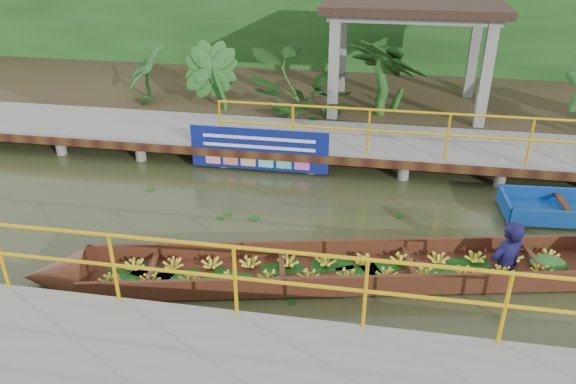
# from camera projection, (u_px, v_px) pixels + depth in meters

# --- Properties ---
(ground) EXTENTS (80.00, 80.00, 0.00)m
(ground) POSITION_uv_depth(u_px,v_px,m) (238.00, 230.00, 10.26)
(ground) COLOR #2E341A
(ground) RESTS_ON ground
(land_strip) EXTENTS (30.00, 8.00, 0.45)m
(land_strip) POSITION_uv_depth(u_px,v_px,m) (300.00, 96.00, 16.73)
(land_strip) COLOR #312718
(land_strip) RESTS_ON ground
(far_dock) EXTENTS (16.00, 2.06, 1.66)m
(far_dock) POSITION_uv_depth(u_px,v_px,m) (274.00, 137.00, 13.04)
(far_dock) COLOR slate
(far_dock) RESTS_ON ground
(pavilion) EXTENTS (4.40, 3.00, 3.00)m
(pavilion) POSITION_uv_depth(u_px,v_px,m) (412.00, 16.00, 14.04)
(pavilion) COLOR slate
(pavilion) RESTS_ON ground
(foliage_backdrop) EXTENTS (30.00, 0.80, 4.00)m
(foliage_backdrop) POSITION_uv_depth(u_px,v_px,m) (312.00, 19.00, 18.11)
(foliage_backdrop) COLOR #174014
(foliage_backdrop) RESTS_ON ground
(vendor_boat) EXTENTS (10.07, 3.05, 2.18)m
(vendor_boat) POSITION_uv_depth(u_px,v_px,m) (369.00, 264.00, 8.86)
(vendor_boat) COLOR #3A1810
(vendor_boat) RESTS_ON ground
(blue_banner) EXTENTS (3.05, 0.04, 0.95)m
(blue_banner) POSITION_uv_depth(u_px,v_px,m) (259.00, 149.00, 12.20)
(blue_banner) COLOR navy
(blue_banner) RESTS_ON ground
(tropical_plants) EXTENTS (14.15, 1.15, 1.44)m
(tropical_plants) POSITION_uv_depth(u_px,v_px,m) (376.00, 90.00, 14.03)
(tropical_plants) COLOR #174014
(tropical_plants) RESTS_ON ground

